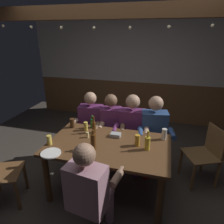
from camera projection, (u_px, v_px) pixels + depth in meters
ground_plane at (109, 188)px, 2.96m from camera, size 6.47×6.47×0.00m
back_wall_upper at (140, 52)px, 4.77m from camera, size 5.39×0.12×1.45m
back_wall_wainscot at (138, 100)px, 5.22m from camera, size 5.39×0.12×0.98m
ceiling_beam at (113, 11)px, 2.26m from camera, size 4.85×0.14×0.16m
dining_table at (108, 151)px, 2.69m from camera, size 1.59×0.96×0.77m
person_0 at (90, 124)px, 3.45m from camera, size 0.57×0.56×1.22m
person_1 at (111, 127)px, 3.36m from camera, size 0.53×0.59×1.21m
person_2 at (131, 128)px, 3.27m from camera, size 0.58×0.56×1.23m
person_3 at (154, 131)px, 3.18m from camera, size 0.59×0.60×1.23m
person_4 at (90, 187)px, 2.04m from camera, size 0.57×0.58×1.21m
chair_empty_near_right at (206, 153)px, 2.97m from camera, size 0.58×0.58×0.88m
table_candle at (88, 135)px, 2.79m from camera, size 0.04×0.04×0.08m
condiment_caddy at (116, 135)px, 2.82m from camera, size 0.14×0.10×0.05m
plate_0 at (51, 153)px, 2.42m from camera, size 0.24×0.24×0.01m
bottle_0 at (94, 127)px, 2.90m from camera, size 0.06×0.06×0.25m
bottle_1 at (93, 141)px, 2.48m from camera, size 0.07×0.07×0.27m
bottle_2 at (93, 123)px, 3.06m from camera, size 0.07×0.07×0.20m
bottle_3 at (147, 143)px, 2.48m from camera, size 0.07×0.07×0.26m
pint_glass_0 at (164, 134)px, 2.72m from camera, size 0.07×0.07×0.16m
pint_glass_1 at (86, 126)px, 2.99m from camera, size 0.06×0.06×0.13m
pint_glass_2 at (137, 140)px, 2.57m from camera, size 0.07×0.07×0.15m
pint_glass_3 at (72, 123)px, 3.08m from camera, size 0.07×0.07×0.14m
pint_glass_4 at (49, 140)px, 2.61m from camera, size 0.06×0.06×0.13m
string_lights at (112, 26)px, 2.27m from camera, size 3.81×0.04×0.09m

